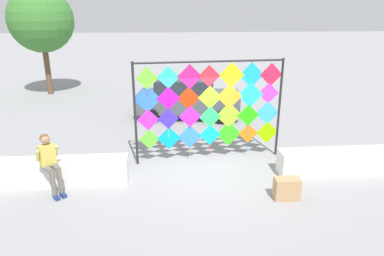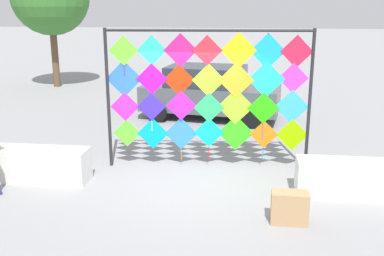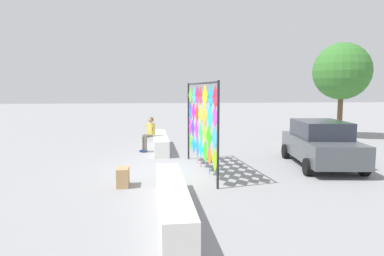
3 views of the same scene
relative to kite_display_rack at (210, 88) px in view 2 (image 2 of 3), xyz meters
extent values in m
plane|color=gray|center=(-0.30, -0.98, -1.75)|extent=(120.00, 120.00, 0.00)
cylinder|color=#232328|center=(-2.17, -0.17, -0.26)|extent=(0.07, 0.07, 2.99)
cylinder|color=#232328|center=(2.08, 0.16, -0.26)|extent=(0.07, 0.07, 2.99)
cylinder|color=#232328|center=(-0.04, -0.01, 1.19)|extent=(4.25, 0.39, 0.06)
cube|color=#5FDB34|center=(-1.80, -0.13, -1.01)|extent=(0.61, 0.06, 0.61)
cube|color=#08A9EF|center=(-1.23, -0.09, -1.01)|extent=(0.68, 0.07, 0.69)
cube|color=#3083E3|center=(-0.62, -0.03, -1.01)|extent=(0.71, 0.07, 0.71)
cylinder|color=orange|center=(-0.62, -0.02, -1.48)|extent=(0.02, 0.02, 0.24)
cube|color=#0FEEE4|center=(-0.02, 0.00, -0.97)|extent=(0.65, 0.06, 0.65)
cylinder|color=red|center=(-0.02, 0.01, -1.45)|extent=(0.02, 0.02, 0.31)
cube|color=#34EF1B|center=(0.56, 0.06, -0.98)|extent=(0.77, 0.07, 0.77)
cube|color=orange|center=(1.16, 0.09, -1.00)|extent=(0.61, 0.06, 0.61)
cylinder|color=#167FE5|center=(1.16, 0.10, -1.44)|extent=(0.02, 0.02, 0.27)
cube|color=#91E404|center=(1.76, 0.14, -1.00)|extent=(0.70, 0.07, 0.70)
cube|color=#E328D6|center=(-1.81, -0.14, -0.42)|extent=(0.63, 0.06, 0.63)
cylinder|color=#16E525|center=(-1.81, -0.13, -0.83)|extent=(0.02, 0.02, 0.20)
cube|color=#3B27E3|center=(-1.24, -0.12, -0.41)|extent=(0.61, 0.06, 0.61)
cylinder|color=#CFE516|center=(-1.24, -0.11, -0.84)|extent=(0.02, 0.02, 0.24)
cube|color=#C821F1|center=(-0.61, -0.07, -0.38)|extent=(0.64, 0.06, 0.65)
cube|color=#2AF865|center=(-0.02, -0.01, -0.42)|extent=(0.65, 0.06, 0.65)
cube|color=#9BF12A|center=(0.54, 0.04, -0.39)|extent=(0.77, 0.07, 0.78)
cube|color=#27DA0F|center=(1.13, 0.07, -0.42)|extent=(0.67, 0.07, 0.67)
cylinder|color=#CC16E5|center=(1.13, 0.08, -0.94)|extent=(0.02, 0.02, 0.36)
cube|color=#34AFD8|center=(1.72, 0.14, -0.39)|extent=(0.73, 0.07, 0.73)
cube|color=blue|center=(-1.81, -0.13, 0.18)|extent=(0.78, 0.07, 0.78)
cube|color=#CF12F8|center=(-1.22, -0.10, 0.19)|extent=(0.66, 0.06, 0.66)
cube|color=red|center=(-0.65, -0.04, 0.17)|extent=(0.66, 0.06, 0.66)
cylinder|color=#16C7E5|center=(-0.65, -0.03, -0.26)|extent=(0.02, 0.02, 0.19)
cube|color=#98F829|center=(-0.03, -0.01, 0.17)|extent=(0.70, 0.07, 0.70)
cube|color=gold|center=(0.54, 0.03, 0.17)|extent=(0.75, 0.07, 0.75)
cube|color=#20E9BF|center=(1.16, 0.09, 0.19)|extent=(0.77, 0.07, 0.78)
cylinder|color=#E51642|center=(1.16, 0.10, -0.32)|extent=(0.02, 0.02, 0.25)
cube|color=#F238DD|center=(1.71, 0.14, 0.22)|extent=(0.64, 0.06, 0.64)
cube|color=#70D735|center=(-1.80, -0.15, 0.77)|extent=(0.63, 0.06, 0.63)
cylinder|color=#9A16E5|center=(-1.80, -0.14, 0.36)|extent=(0.02, 0.02, 0.20)
cube|color=#2AD4B6|center=(-1.21, -0.08, 0.78)|extent=(0.63, 0.06, 0.63)
cylinder|color=red|center=(-1.21, -0.07, 0.29)|extent=(0.02, 0.02, 0.34)
cube|color=#D41D7B|center=(-0.62, -0.05, 0.78)|extent=(0.70, 0.07, 0.70)
cube|color=red|center=(-0.07, -0.02, 0.79)|extent=(0.63, 0.06, 0.63)
cube|color=yellow|center=(0.57, 0.04, 0.79)|extent=(0.74, 0.07, 0.75)
cube|color=#18B0F4|center=(1.17, 0.11, 0.77)|extent=(0.74, 0.07, 0.74)
cube|color=#EE1E43|center=(1.75, 0.14, 0.77)|extent=(0.68, 0.07, 0.68)
cube|color=#4C5156|center=(-0.34, 4.40, -1.10)|extent=(4.39, 2.35, 0.75)
cube|color=#282D38|center=(-0.48, 4.42, -0.43)|extent=(2.54, 1.89, 0.60)
cylinder|color=black|center=(1.20, 5.09, -1.47)|extent=(0.58, 0.29, 0.56)
cylinder|color=black|center=(0.95, 3.32, -1.47)|extent=(0.58, 0.29, 0.56)
cylinder|color=black|center=(-1.62, 5.49, -1.47)|extent=(0.58, 0.29, 0.56)
cylinder|color=black|center=(-1.87, 3.71, -1.47)|extent=(0.58, 0.29, 0.56)
cube|color=tan|center=(1.51, -2.46, -1.48)|extent=(0.61, 0.34, 0.54)
cylinder|color=brown|center=(-7.39, 9.14, -0.35)|extent=(0.29, 0.29, 2.81)
camera|label=1|loc=(-1.34, -9.55, 2.57)|focal=32.38mm
camera|label=2|loc=(0.75, -9.27, 1.70)|focal=42.00mm
camera|label=3|loc=(11.33, -1.68, 0.98)|focal=32.59mm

